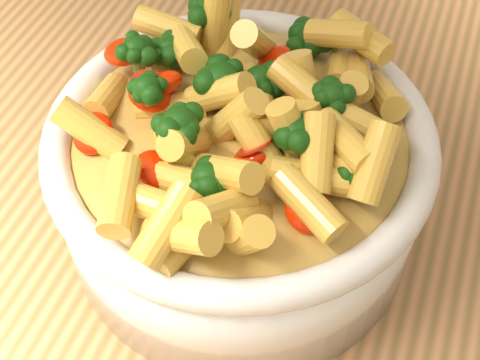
% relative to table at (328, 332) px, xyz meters
% --- Properties ---
extents(table, '(1.20, 0.80, 0.90)m').
position_rel_table_xyz_m(table, '(0.00, 0.00, 0.00)').
color(table, tan).
rests_on(table, ground).
extents(serving_bowl, '(0.25, 0.25, 0.11)m').
position_rel_table_xyz_m(serving_bowl, '(-0.08, 0.01, 0.16)').
color(serving_bowl, silver).
rests_on(serving_bowl, table).
extents(pasta_salad, '(0.20, 0.20, 0.04)m').
position_rel_table_xyz_m(pasta_salad, '(-0.08, 0.01, 0.22)').
color(pasta_salad, gold).
rests_on(pasta_salad, serving_bowl).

